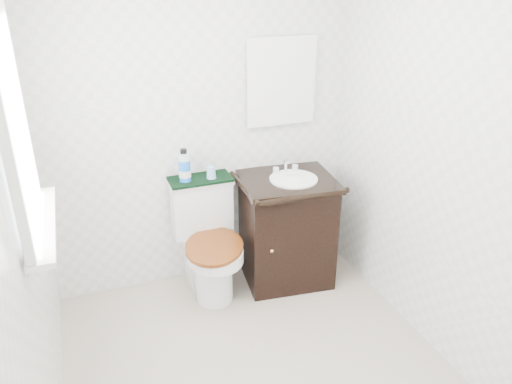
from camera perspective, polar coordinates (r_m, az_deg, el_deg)
floor at (r=3.12m, az=0.71°, el=-20.29°), size 2.40×2.40×0.00m
wall_back at (r=3.51m, az=-6.35°, el=7.79°), size 2.40×0.00×2.40m
wall_front at (r=1.55m, az=17.97°, el=-17.06°), size 2.40×0.00×2.40m
wall_left at (r=2.31m, az=-25.55°, el=-3.69°), size 0.00×2.40×2.40m
wall_right at (r=2.98m, az=20.98°, el=3.27°), size 0.00×2.40×2.40m
window at (r=2.42m, az=-26.03°, el=6.44°), size 0.02×0.70×0.90m
mirror at (r=3.61m, az=2.91°, el=12.47°), size 0.50×0.02×0.60m
toilet at (r=3.62m, az=-5.56°, el=-6.12°), size 0.51×0.68×0.82m
vanity at (r=3.71m, az=3.54°, el=-4.03°), size 0.71×0.63×0.92m
trash_bin at (r=3.79m, az=-4.78°, el=-8.28°), size 0.23×0.20×0.29m
towel at (r=3.52m, az=-6.41°, el=1.47°), size 0.44×0.22×0.02m
mouthwash_bottle at (r=3.44m, az=-8.17°, el=2.90°), size 0.08×0.08×0.23m
cup at (r=3.49m, az=-5.14°, el=2.25°), size 0.07×0.07×0.08m
soap_bar at (r=3.63m, az=2.36°, el=2.32°), size 0.07×0.04×0.02m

